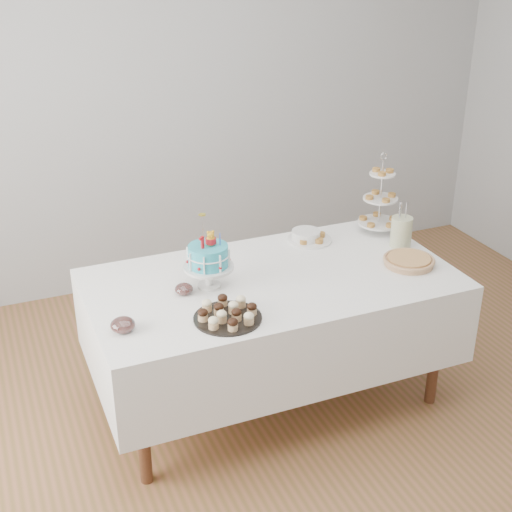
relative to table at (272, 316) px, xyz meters
name	(u,v)px	position (x,y,z in m)	size (l,w,h in m)	color
floor	(293,430)	(0.00, -0.30, -0.54)	(5.00, 5.00, 0.00)	brown
walls	(300,192)	(0.00, -0.30, 0.81)	(5.04, 4.04, 2.70)	#A1A3A6
table	(272,316)	(0.00, 0.00, 0.00)	(1.92, 1.02, 0.77)	white
birthday_cake	(209,268)	(-0.34, 0.03, 0.33)	(0.26, 0.26, 0.39)	silver
cupcake_tray	(228,312)	(-0.36, -0.31, 0.26)	(0.32, 0.32, 0.07)	black
pie	(409,261)	(0.75, -0.14, 0.25)	(0.28, 0.28, 0.04)	tan
tiered_stand	(380,199)	(0.84, 0.32, 0.43)	(0.25, 0.25, 0.49)	silver
plate_stack	(306,236)	(0.37, 0.36, 0.26)	(0.17, 0.17, 0.06)	silver
pastry_plate	(309,238)	(0.39, 0.35, 0.24)	(0.26, 0.26, 0.04)	silver
jam_bowl_a	(123,325)	(-0.84, -0.22, 0.26)	(0.11, 0.11, 0.07)	silver
jam_bowl_b	(184,289)	(-0.48, 0.01, 0.25)	(0.09, 0.09, 0.05)	silver
utensil_pitcher	(401,231)	(0.84, 0.08, 0.32)	(0.13, 0.12, 0.27)	beige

